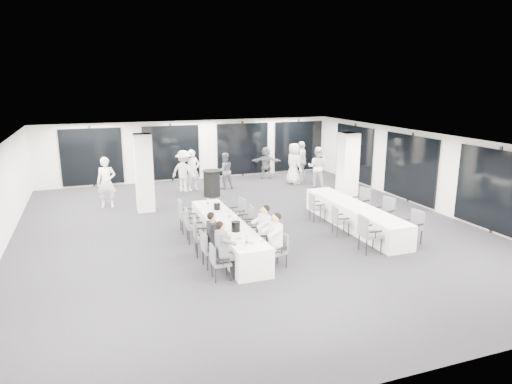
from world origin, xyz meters
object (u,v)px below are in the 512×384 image
chair_main_left_second (209,247)px  standing_guest_a (193,168)px  chair_side_right_near (414,225)px  ice_bucket_near (236,226)px  chair_main_left_fourth (192,223)px  standing_guest_e (294,161)px  chair_main_right_mid (258,227)px  chair_side_right_mid (386,211)px  standing_guest_h (318,164)px  standing_guest_f (266,160)px  banquet_table_side (354,216)px  ice_bucket_far (217,206)px  chair_main_right_fourth (247,219)px  banquet_table_main (227,234)px  chair_side_left_near (368,232)px  chair_main_left_far (185,214)px  chair_main_right_near (279,248)px  chair_side_right_far (362,201)px  standing_guest_d (302,159)px  chair_main_right_far (239,211)px  cocktail_table (212,183)px  standing_guest_b (225,168)px  chair_main_right_second (269,235)px  chair_main_left_mid (201,234)px  chair_side_left_mid (339,219)px  standing_guest_g (106,179)px  chair_side_left_far (315,205)px  standing_guest_c (184,169)px  chair_main_left_near (218,260)px

chair_main_left_second → standing_guest_a: standing_guest_a is taller
chair_side_right_near → ice_bucket_near: bearing=74.0°
chair_main_left_fourth → standing_guest_e: standing_guest_e is taller
chair_main_right_mid → chair_side_right_mid: chair_side_right_mid is taller
chair_main_left_second → ice_bucket_near: (0.81, 0.33, 0.36)m
standing_guest_h → standing_guest_f: bearing=-20.1°
ice_bucket_near → banquet_table_side: bearing=15.5°
chair_side_right_near → ice_bucket_far: bearing=52.1°
chair_main_left_fourth → standing_guest_e: (6.04, 6.09, 0.48)m
chair_main_left_fourth → standing_guest_e: size_ratio=0.47×
chair_main_right_fourth → banquet_table_main: bearing=129.3°
chair_main_right_fourth → chair_side_left_near: size_ratio=0.92×
chair_main_left_far → chair_main_right_near: bearing=28.5°
chair_side_right_far → standing_guest_d: 6.15m
chair_side_right_mid → chair_main_right_near: bearing=99.0°
chair_main_left_second → chair_main_right_far: 3.20m
chair_main_left_fourth → standing_guest_f: 9.31m
ice_bucket_near → ice_bucket_far: size_ratio=1.15×
cocktail_table → standing_guest_b: bearing=52.1°
chair_main_left_far → chair_main_right_far: bearing=86.7°
chair_main_right_second → chair_main_left_mid: bearing=79.5°
cocktail_table → chair_main_left_mid: bearing=-107.2°
chair_side_left_mid → chair_side_right_far: (1.67, 1.33, 0.08)m
standing_guest_g → chair_main_left_far: bearing=-50.3°
chair_main_right_near → chair_side_left_near: size_ratio=0.84×
cocktail_table → chair_side_right_near: cocktail_table is taller
chair_main_left_far → standing_guest_f: 8.56m
banquet_table_side → standing_guest_f: bearing=89.1°
chair_main_left_second → ice_bucket_far: bearing=157.4°
chair_main_right_far → standing_guest_a: size_ratio=0.49×
chair_main_right_mid → ice_bucket_far: chair_main_right_mid is taller
chair_side_left_near → standing_guest_d: bearing=171.1°
ice_bucket_far → chair_side_right_far: bearing=-1.2°
chair_main_left_far → chair_side_left_mid: size_ratio=1.16×
chair_main_left_mid → standing_guest_e: standing_guest_e is taller
chair_main_left_second → chair_main_right_near: 1.75m
chair_main_right_far → chair_side_left_near: (2.65, -3.22, 0.04)m
chair_side_left_far → standing_guest_f: 7.10m
chair_main_right_near → chair_main_right_fourth: (0.01, 2.46, 0.05)m
chair_main_right_second → ice_bucket_far: size_ratio=4.51×
chair_main_left_far → standing_guest_c: 5.43m
chair_main_right_second → chair_main_right_fourth: 1.74m
banquet_table_main → ice_bucket_far: (0.07, 1.26, 0.49)m
chair_main_left_fourth → chair_side_left_far: 4.38m
standing_guest_h → ice_bucket_far: (-5.84, -4.59, -0.15)m
chair_main_left_mid → chair_side_right_mid: 6.01m
standing_guest_e → standing_guest_g: bearing=86.9°
standing_guest_f → ice_bucket_near: bearing=86.9°
chair_main_left_near → chair_main_right_near: (1.65, 0.23, 0.00)m
standing_guest_a → standing_guest_c: (-0.43, -0.16, 0.01)m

